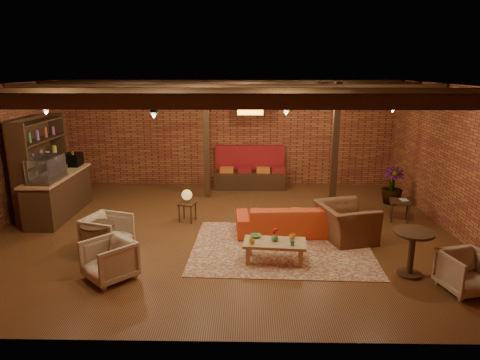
{
  "coord_description": "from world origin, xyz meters",
  "views": [
    {
      "loc": [
        0.54,
        -8.97,
        3.55
      ],
      "look_at": [
        0.37,
        0.2,
        1.13
      ],
      "focal_mm": 32.0,
      "sensor_mm": 36.0,
      "label": 1
    }
  ],
  "objects_px": {
    "round_table_right": "(412,246)",
    "armchair_far": "(467,270)",
    "round_table_left": "(98,235)",
    "armchair_a": "(107,232)",
    "plant_tall": "(396,150)",
    "side_table_lamp": "(187,197)",
    "armchair_right": "(346,216)",
    "armchair_b": "(109,258)",
    "sofa": "(289,219)",
    "coffee_table": "(274,244)",
    "side_table_book": "(400,202)"
  },
  "relations": [
    {
      "from": "round_table_right",
      "to": "armchair_far",
      "type": "xyz_separation_m",
      "value": [
        0.7,
        -0.55,
        -0.18
      ]
    },
    {
      "from": "round_table_left",
      "to": "armchair_a",
      "type": "relative_size",
      "value": 0.82
    },
    {
      "from": "plant_tall",
      "to": "armchair_far",
      "type": "bearing_deg",
      "value": -93.74
    },
    {
      "from": "armchair_far",
      "to": "round_table_left",
      "type": "bearing_deg",
      "value": 155.56
    },
    {
      "from": "side_table_lamp",
      "to": "armchair_right",
      "type": "distance_m",
      "value": 3.65
    },
    {
      "from": "armchair_far",
      "to": "armchair_b",
      "type": "bearing_deg",
      "value": 163.36
    },
    {
      "from": "armchair_far",
      "to": "armchair_a",
      "type": "bearing_deg",
      "value": 153.08
    },
    {
      "from": "armchair_right",
      "to": "sofa",
      "type": "bearing_deg",
      "value": 61.12
    },
    {
      "from": "round_table_left",
      "to": "armchair_b",
      "type": "bearing_deg",
      "value": -61.54
    },
    {
      "from": "round_table_left",
      "to": "armchair_right",
      "type": "relative_size",
      "value": 0.55
    },
    {
      "from": "plant_tall",
      "to": "round_table_left",
      "type": "bearing_deg",
      "value": -152.84
    },
    {
      "from": "coffee_table",
      "to": "round_table_left",
      "type": "xyz_separation_m",
      "value": [
        -3.37,
        0.16,
        0.09
      ]
    },
    {
      "from": "coffee_table",
      "to": "sofa",
      "type": "bearing_deg",
      "value": 74.04
    },
    {
      "from": "armchair_a",
      "to": "round_table_left",
      "type": "bearing_deg",
      "value": -179.04
    },
    {
      "from": "coffee_table",
      "to": "round_table_right",
      "type": "distance_m",
      "value": 2.42
    },
    {
      "from": "armchair_far",
      "to": "side_table_book",
      "type": "bearing_deg",
      "value": 75.54
    },
    {
      "from": "side_table_lamp",
      "to": "round_table_left",
      "type": "distance_m",
      "value": 2.45
    },
    {
      "from": "coffee_table",
      "to": "round_table_left",
      "type": "distance_m",
      "value": 3.37
    },
    {
      "from": "armchair_a",
      "to": "side_table_book",
      "type": "relative_size",
      "value": 1.42
    },
    {
      "from": "armchair_right",
      "to": "armchair_far",
      "type": "bearing_deg",
      "value": -160.38
    },
    {
      "from": "side_table_lamp",
      "to": "armchair_right",
      "type": "bearing_deg",
      "value": -16.46
    },
    {
      "from": "sofa",
      "to": "side_table_book",
      "type": "relative_size",
      "value": 4.03
    },
    {
      "from": "sofa",
      "to": "round_table_left",
      "type": "height_order",
      "value": "sofa"
    },
    {
      "from": "armchair_b",
      "to": "armchair_right",
      "type": "relative_size",
      "value": 0.65
    },
    {
      "from": "coffee_table",
      "to": "armchair_b",
      "type": "relative_size",
      "value": 1.56
    },
    {
      "from": "coffee_table",
      "to": "armchair_right",
      "type": "relative_size",
      "value": 1.02
    },
    {
      "from": "round_table_left",
      "to": "armchair_far",
      "type": "relative_size",
      "value": 0.89
    },
    {
      "from": "armchair_right",
      "to": "plant_tall",
      "type": "distance_m",
      "value": 3.23
    },
    {
      "from": "sofa",
      "to": "plant_tall",
      "type": "height_order",
      "value": "plant_tall"
    },
    {
      "from": "armchair_b",
      "to": "plant_tall",
      "type": "distance_m",
      "value": 7.69
    },
    {
      "from": "round_table_right",
      "to": "round_table_left",
      "type": "bearing_deg",
      "value": 173.3
    },
    {
      "from": "sofa",
      "to": "side_table_book",
      "type": "height_order",
      "value": "sofa"
    },
    {
      "from": "armchair_a",
      "to": "round_table_right",
      "type": "distance_m",
      "value": 5.72
    },
    {
      "from": "side_table_lamp",
      "to": "armchair_a",
      "type": "xyz_separation_m",
      "value": [
        -1.35,
        -1.71,
        -0.19
      ]
    },
    {
      "from": "armchair_right",
      "to": "side_table_book",
      "type": "xyz_separation_m",
      "value": [
        1.53,
        1.14,
        -0.04
      ]
    },
    {
      "from": "coffee_table",
      "to": "armchair_b",
      "type": "height_order",
      "value": "armchair_b"
    },
    {
      "from": "coffee_table",
      "to": "side_table_lamp",
      "type": "relative_size",
      "value": 1.55
    },
    {
      "from": "plant_tall",
      "to": "armchair_b",
      "type": "bearing_deg",
      "value": -144.99
    },
    {
      "from": "armchair_a",
      "to": "armchair_far",
      "type": "xyz_separation_m",
      "value": [
        6.34,
        -1.49,
        -0.03
      ]
    },
    {
      "from": "armchair_b",
      "to": "armchair_a",
      "type": "bearing_deg",
      "value": 153.25
    },
    {
      "from": "armchair_right",
      "to": "armchair_far",
      "type": "xyz_separation_m",
      "value": [
        1.48,
        -2.16,
        -0.15
      ]
    },
    {
      "from": "round_table_left",
      "to": "armchair_a",
      "type": "height_order",
      "value": "armchair_a"
    },
    {
      "from": "armchair_a",
      "to": "armchair_right",
      "type": "relative_size",
      "value": 0.68
    },
    {
      "from": "coffee_table",
      "to": "plant_tall",
      "type": "distance_m",
      "value": 5.06
    },
    {
      "from": "round_table_right",
      "to": "armchair_far",
      "type": "bearing_deg",
      "value": -38.32
    },
    {
      "from": "coffee_table",
      "to": "round_table_left",
      "type": "bearing_deg",
      "value": 177.24
    },
    {
      "from": "sofa",
      "to": "armchair_right",
      "type": "relative_size",
      "value": 1.92
    },
    {
      "from": "armchair_a",
      "to": "armchair_right",
      "type": "xyz_separation_m",
      "value": [
        4.85,
        0.67,
        0.12
      ]
    },
    {
      "from": "sofa",
      "to": "side_table_lamp",
      "type": "bearing_deg",
      "value": -21.41
    },
    {
      "from": "side_table_lamp",
      "to": "armchair_far",
      "type": "xyz_separation_m",
      "value": [
        4.98,
        -3.2,
        -0.22
      ]
    }
  ]
}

